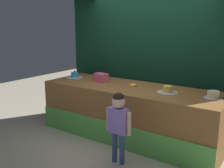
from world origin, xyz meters
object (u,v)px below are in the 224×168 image
(pink_box, at_px, (101,78))
(donut, at_px, (133,85))
(child_figure, at_px, (118,118))
(cake_right, at_px, (213,95))
(cake_center, at_px, (168,90))
(cake_left, at_px, (75,76))

(pink_box, bearing_deg, donut, 2.00)
(child_figure, distance_m, pink_box, 1.49)
(cake_right, bearing_deg, pink_box, -179.62)
(pink_box, xyz_separation_m, cake_center, (1.39, -0.06, -0.04))
(donut, bearing_deg, cake_left, -179.45)
(cake_right, bearing_deg, cake_center, -174.05)
(child_figure, height_order, donut, child_figure)
(cake_center, bearing_deg, cake_left, 178.09)
(cake_center, xyz_separation_m, cake_right, (0.70, 0.07, 0.01))
(pink_box, xyz_separation_m, donut, (0.70, 0.02, -0.06))
(pink_box, relative_size, cake_center, 0.74)
(donut, relative_size, cake_center, 0.41)
(donut, height_order, cake_right, cake_right)
(pink_box, bearing_deg, cake_right, 0.38)
(donut, bearing_deg, child_figure, -70.51)
(child_figure, relative_size, cake_left, 3.02)
(cake_left, xyz_separation_m, cake_right, (2.78, 0.00, 0.01))
(donut, xyz_separation_m, cake_center, (0.70, -0.08, 0.02))
(pink_box, relative_size, cake_left, 0.71)
(pink_box, height_order, cake_center, pink_box)
(donut, height_order, cake_left, cake_left)
(pink_box, distance_m, cake_right, 2.09)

